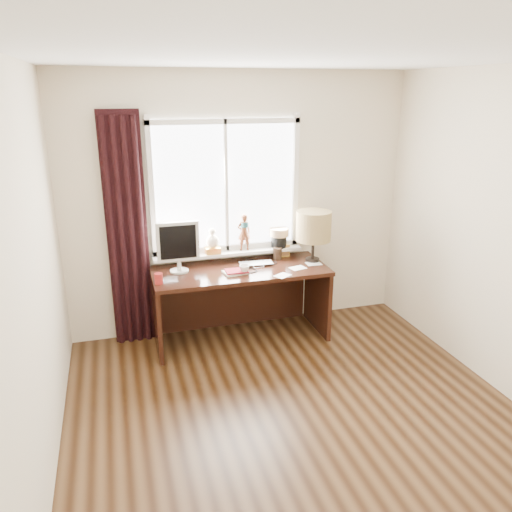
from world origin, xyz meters
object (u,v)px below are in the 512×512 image
object	(u,v)px
red_cup	(159,279)
monitor	(178,244)
mug	(244,269)
table_lamp	(314,227)
laptop	(256,264)
desk	(238,289)

from	to	relation	value
red_cup	monitor	xyz separation A→B (m)	(0.22, 0.27, 0.23)
mug	monitor	distance (m)	0.67
mug	monitor	size ratio (longest dim) A/B	0.19
red_cup	table_lamp	xyz separation A→B (m)	(1.57, 0.20, 0.31)
mug	table_lamp	distance (m)	0.84
laptop	red_cup	size ratio (longest dim) A/B	3.38
laptop	desk	size ratio (longest dim) A/B	0.20
red_cup	monitor	world-z (taller)	monitor
desk	monitor	world-z (taller)	monitor
laptop	monitor	xyz separation A→B (m)	(-0.76, 0.02, 0.26)
laptop	desk	bearing A→B (deg)	176.03
table_lamp	desk	bearing A→B (deg)	174.65
monitor	red_cup	bearing A→B (deg)	-129.80
table_lamp	red_cup	bearing A→B (deg)	-172.79
mug	table_lamp	size ratio (longest dim) A/B	0.18
laptop	monitor	distance (m)	0.81
laptop	desk	distance (m)	0.32
mug	desk	size ratio (longest dim) A/B	0.06
mug	desk	xyz separation A→B (m)	(-0.00, 0.25, -0.29)
laptop	table_lamp	world-z (taller)	table_lamp
mug	table_lamp	world-z (taller)	table_lamp
monitor	laptop	bearing A→B (deg)	-1.60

